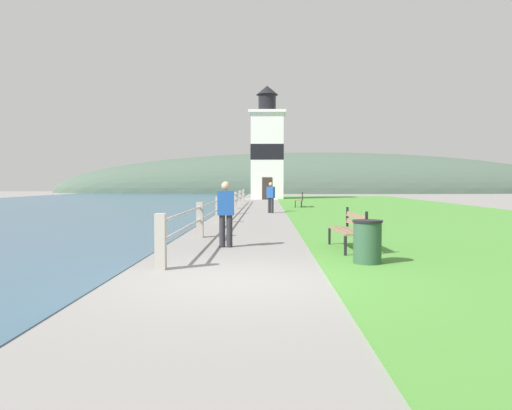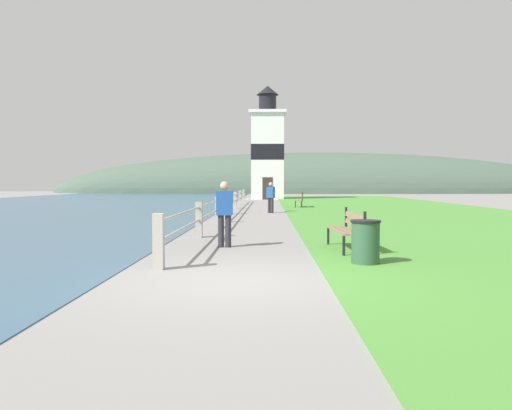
% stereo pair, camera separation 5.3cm
% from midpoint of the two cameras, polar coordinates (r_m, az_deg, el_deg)
% --- Properties ---
extents(ground_plane, '(160.00, 160.00, 0.00)m').
position_cam_midpoint_polar(ground_plane, '(7.75, -2.64, -8.69)').
color(ground_plane, gray).
extents(grass_verge, '(12.00, 55.73, 0.06)m').
position_cam_midpoint_polar(grass_verge, '(27.10, 16.07, -0.67)').
color(grass_verge, '#4C8E38').
rests_on(grass_verge, ground_plane).
extents(seawall_railing, '(0.18, 30.76, 0.98)m').
position_cam_midpoint_polar(seawall_railing, '(23.96, -3.24, 0.32)').
color(seawall_railing, '#A8A399').
rests_on(seawall_railing, ground_plane).
extents(park_bench_near, '(0.57, 1.86, 0.94)m').
position_cam_midpoint_polar(park_bench_near, '(11.02, 10.50, -2.55)').
color(park_bench_near, '#846B51').
rests_on(park_bench_near, ground_plane).
extents(park_bench_midway, '(0.56, 1.63, 0.94)m').
position_cam_midpoint_polar(park_bench_midway, '(29.97, 4.99, 0.69)').
color(park_bench_midway, '#846B51').
rests_on(park_bench_midway, ground_plane).
extents(lighthouse, '(3.38, 3.38, 10.39)m').
position_cam_midpoint_polar(lighthouse, '(46.16, 1.25, 6.29)').
color(lighthouse, white).
rests_on(lighthouse, ground_plane).
extents(person_strolling, '(0.43, 0.36, 1.54)m').
position_cam_midpoint_polar(person_strolling, '(24.88, 1.64, 1.00)').
color(person_strolling, '#28282D').
rests_on(person_strolling, ground_plane).
extents(person_by_railing, '(0.38, 0.21, 1.54)m').
position_cam_midpoint_polar(person_by_railing, '(11.68, -3.60, -0.76)').
color(person_by_railing, '#28282D').
rests_on(person_by_railing, ground_plane).
extents(trash_bin, '(0.54, 0.54, 0.84)m').
position_cam_midpoint_polar(trash_bin, '(9.21, 12.45, -4.29)').
color(trash_bin, '#2D5138').
rests_on(trash_bin, ground_plane).
extents(distant_hillside, '(80.00, 16.00, 12.00)m').
position_cam_midpoint_polar(distant_hillside, '(75.13, 6.96, 1.39)').
color(distant_hillside, '#475B4C').
rests_on(distant_hillside, ground_plane).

